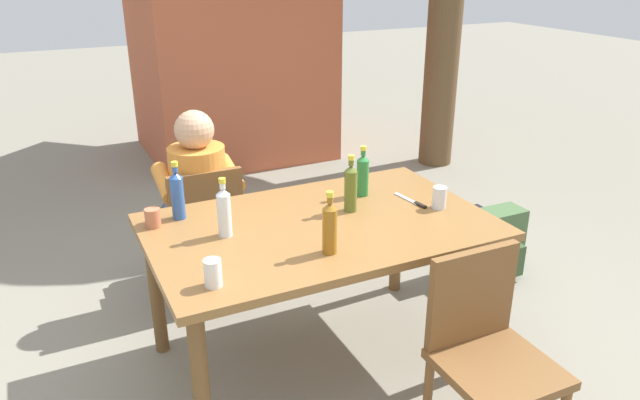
{
  "coord_description": "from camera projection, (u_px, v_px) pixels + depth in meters",
  "views": [
    {
      "loc": [
        -1.15,
        -2.38,
        1.99
      ],
      "look_at": [
        0.0,
        0.0,
        0.9
      ],
      "focal_mm": 34.13,
      "sensor_mm": 36.0,
      "label": 1
    }
  ],
  "objects": [
    {
      "name": "backpack_by_near_side",
      "position": [
        498.0,
        245.0,
        3.92
      ],
      "size": [
        0.31,
        0.24,
        0.46
      ],
      "color": "#47663D",
      "rests_on": "ground_plane"
    },
    {
      "name": "table_knife",
      "position": [
        412.0,
        201.0,
        3.14
      ],
      "size": [
        0.05,
        0.24,
        0.01
      ],
      "color": "silver",
      "rests_on": "dining_table"
    },
    {
      "name": "bottle_blue",
      "position": [
        177.0,
        194.0,
        2.91
      ],
      "size": [
        0.06,
        0.06,
        0.29
      ],
      "color": "#2D56A3",
      "rests_on": "dining_table"
    },
    {
      "name": "chair_far_left",
      "position": [
        203.0,
        227.0,
        3.54
      ],
      "size": [
        0.44,
        0.44,
        0.87
      ],
      "color": "brown",
      "rests_on": "ground_plane"
    },
    {
      "name": "dining_table",
      "position": [
        320.0,
        240.0,
        2.94
      ],
      "size": [
        1.62,
        1.02,
        0.78
      ],
      "color": "olive",
      "rests_on": "ground_plane"
    },
    {
      "name": "bottle_olive",
      "position": [
        351.0,
        187.0,
        3.0
      ],
      "size": [
        0.06,
        0.06,
        0.29
      ],
      "color": "#566623",
      "rests_on": "dining_table"
    },
    {
      "name": "brick_kiosk",
      "position": [
        228.0,
        15.0,
        5.99
      ],
      "size": [
        2.01,
        1.79,
        2.65
      ],
      "color": "#B25638",
      "rests_on": "ground_plane"
    },
    {
      "name": "bottle_clear",
      "position": [
        224.0,
        211.0,
        2.73
      ],
      "size": [
        0.06,
        0.06,
        0.28
      ],
      "color": "white",
      "rests_on": "dining_table"
    },
    {
      "name": "person_in_white_shirt",
      "position": [
        196.0,
        195.0,
        3.57
      ],
      "size": [
        0.47,
        0.61,
        1.18
      ],
      "color": "orange",
      "rests_on": "ground_plane"
    },
    {
      "name": "cup_white",
      "position": [
        213.0,
        273.0,
        2.34
      ],
      "size": [
        0.07,
        0.07,
        0.11
      ],
      "primitive_type": "cylinder",
      "color": "white",
      "rests_on": "dining_table"
    },
    {
      "name": "cup_terracotta",
      "position": [
        153.0,
        218.0,
        2.85
      ],
      "size": [
        0.07,
        0.07,
        0.09
      ],
      "primitive_type": "cylinder",
      "color": "#BC6B47",
      "rests_on": "dining_table"
    },
    {
      "name": "chair_near_right",
      "position": [
        486.0,
        346.0,
        2.49
      ],
      "size": [
        0.44,
        0.44,
        0.87
      ],
      "color": "brown",
      "rests_on": "ground_plane"
    },
    {
      "name": "bottle_amber",
      "position": [
        330.0,
        227.0,
        2.58
      ],
      "size": [
        0.06,
        0.06,
        0.28
      ],
      "color": "#996019",
      "rests_on": "dining_table"
    },
    {
      "name": "backpack_by_far_side",
      "position": [
        465.0,
        246.0,
        3.92
      ],
      "size": [
        0.32,
        0.24,
        0.44
      ],
      "color": "black",
      "rests_on": "ground_plane"
    },
    {
      "name": "ground_plane",
      "position": [
        320.0,
        357.0,
        3.2
      ],
      "size": [
        24.0,
        24.0,
        0.0
      ],
      "primitive_type": "plane",
      "color": "gray"
    },
    {
      "name": "bottle_green",
      "position": [
        363.0,
        174.0,
        3.19
      ],
      "size": [
        0.06,
        0.06,
        0.27
      ],
      "color": "#287A38",
      "rests_on": "dining_table"
    },
    {
      "name": "cup_glass",
      "position": [
        439.0,
        198.0,
        3.05
      ],
      "size": [
        0.07,
        0.07,
        0.11
      ],
      "primitive_type": "cylinder",
      "color": "silver",
      "rests_on": "dining_table"
    }
  ]
}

